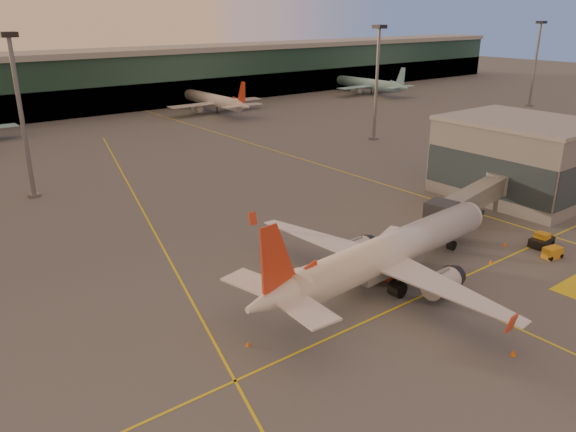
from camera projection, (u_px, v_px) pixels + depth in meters
ground at (443, 324)px, 54.23m from camera, size 600.00×600.00×0.00m
taxi_markings at (166, 216)px, 82.88m from camera, size 100.12×173.00×0.01m
terminal at (28, 86)px, 156.04m from camera, size 400.00×20.00×17.60m
gate_building at (519, 159)px, 89.58m from camera, size 18.40×22.40×12.60m
mast_west_near at (20, 105)px, 86.33m from camera, size 2.40×2.40×25.60m
mast_east_near at (377, 75)px, 126.77m from camera, size 2.40×2.40×25.60m
mast_east_far at (536, 58)px, 173.13m from camera, size 2.40×2.40×25.60m
main_airplane at (385, 255)px, 60.69m from camera, size 37.77×34.07×11.39m
jet_bridge at (477, 197)px, 78.63m from camera, size 22.38×7.25×5.71m
catering_truck at (391, 254)px, 63.16m from camera, size 6.87×4.85×4.90m
gpu_cart at (553, 253)px, 68.61m from camera, size 2.56×1.81×1.37m
pushback_tug at (542, 241)px, 72.03m from camera, size 3.51×1.95×1.79m
cone_nose at (505, 244)px, 72.22m from camera, size 0.45×0.45×0.58m
cone_tail at (248, 344)px, 50.65m from camera, size 0.40×0.40×0.51m
cone_wing_right at (513, 353)px, 49.22m from camera, size 0.48×0.48×0.61m
cone_wing_left at (280, 236)px, 74.95m from camera, size 0.41×0.41×0.52m
cone_fwd at (491, 262)px, 67.19m from camera, size 0.41×0.41×0.52m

